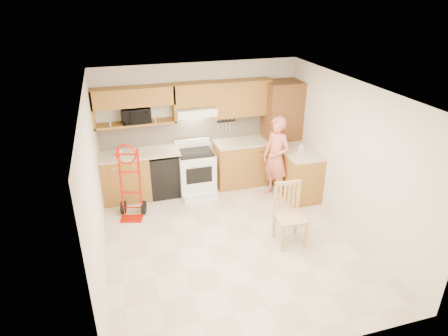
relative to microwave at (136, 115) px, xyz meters
name	(u,v)px	position (x,y,z in m)	size (l,w,h in m)	color
floor	(233,242)	(1.23, -2.08, -1.64)	(4.00, 4.50, 0.02)	beige
ceiling	(234,90)	(1.23, -2.08, 0.88)	(4.00, 4.50, 0.02)	white
wall_back	(199,126)	(1.23, 0.17, -0.38)	(4.00, 0.02, 2.50)	silver
wall_front	(302,267)	(1.23, -4.34, -0.38)	(4.00, 0.02, 2.50)	silver
wall_left	(94,191)	(-0.78, -2.08, -0.38)	(0.02, 4.50, 2.50)	silver
wall_right	(350,157)	(3.24, -2.08, -0.38)	(0.02, 4.50, 2.50)	silver
backsplash	(200,128)	(1.23, 0.15, -0.43)	(3.92, 0.03, 0.55)	beige
lower_cab_left	(126,177)	(-0.32, -0.14, -1.18)	(0.90, 0.60, 0.90)	#AD772E
dishwasher	(165,174)	(0.43, -0.14, -1.21)	(0.60, 0.60, 0.85)	black
lower_cab_right	(243,163)	(2.06, -0.14, -1.18)	(1.14, 0.60, 0.90)	#AD772E
countertop_left	(139,153)	(-0.02, -0.13, -0.71)	(1.50, 0.63, 0.04)	beige
countertop_right	(243,142)	(2.06, -0.13, -0.71)	(1.14, 0.63, 0.04)	beige
cab_return_right	(298,174)	(2.93, -0.94, -1.18)	(0.60, 1.00, 0.90)	#AD772E
countertop_return	(300,152)	(2.93, -0.94, -0.71)	(0.63, 1.00, 0.04)	beige
pantry_tall	(281,132)	(2.88, -0.14, -0.58)	(0.70, 0.60, 2.10)	brown
upper_cab_left	(133,97)	(-0.02, 0.00, 0.35)	(1.50, 0.33, 0.34)	#AD772E
upper_shelf_mw	(136,123)	(-0.02, 0.00, -0.16)	(1.50, 0.33, 0.04)	#AD772E
upper_cab_center	(194,94)	(1.11, 0.00, 0.31)	(0.76, 0.33, 0.44)	#AD772E
upper_cab_right	(242,98)	(2.06, 0.00, 0.17)	(1.14, 0.33, 0.70)	#AD772E
range_hood	(195,111)	(1.11, -0.06, 0.00)	(0.76, 0.46, 0.14)	white
knife_strip	(226,124)	(1.78, 0.12, -0.39)	(0.40, 0.05, 0.29)	black
microwave	(136,115)	(0.00, 0.00, 0.00)	(0.52, 0.35, 0.29)	black
range	(196,170)	(1.04, -0.32, -1.12)	(0.70, 0.92, 1.04)	white
person	(276,158)	(2.49, -0.84, -0.82)	(0.59, 0.39, 1.63)	#DB6E59
hand_truck	(129,185)	(-0.27, -0.85, -1.00)	(0.50, 0.46, 1.27)	#B81404
dining_chair	(291,215)	(2.11, -2.36, -1.13)	(0.45, 0.49, 1.01)	tan
soap_bottle	(301,147)	(2.93, -0.98, -0.60)	(0.08, 0.09, 0.18)	white
bowl	(120,153)	(-0.37, -0.14, -0.67)	(0.20, 0.20, 0.05)	white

